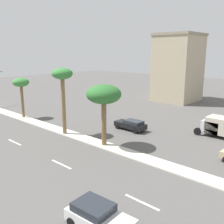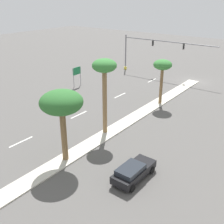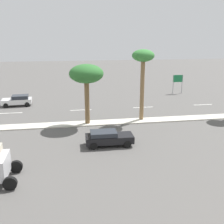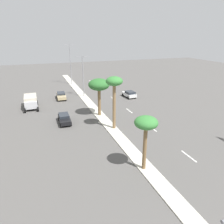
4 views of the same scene
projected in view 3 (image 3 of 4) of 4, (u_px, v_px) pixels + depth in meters
The scene contains 11 objects.
ground_plane at pixel (108, 123), 30.77m from camera, with size 160.00×160.00×0.00m, color #565451.
median_curb at pixel (34, 126), 29.47m from camera, with size 1.80×72.98×0.12m, color beige.
lane_stripe_leading at pixel (203, 105), 38.82m from camera, with size 0.20×2.80×0.01m, color silver.
lane_stripe_center at pixel (143, 107), 37.41m from camera, with size 0.20×2.80×0.01m, color silver.
lane_stripe_rear at pixel (81, 110), 36.05m from camera, with size 0.20×2.80×0.01m, color silver.
lane_stripe_near at pixel (11, 113), 34.63m from camera, with size 0.20×2.80×0.01m, color silver.
directional_road_sign at pixel (178, 80), 45.85m from camera, with size 0.10×1.74×3.16m.
palm_tree_near at pixel (143, 61), 29.92m from camera, with size 2.48×2.48×8.02m.
palm_tree_inboard at pixel (86, 75), 28.87m from camera, with size 3.69×3.69×6.55m.
sedan_black_outboard at pixel (108, 138), 24.28m from camera, with size 1.92×4.29×1.35m.
sedan_white_front at pixel (18, 100), 38.11m from camera, with size 2.22×4.11×1.49m.
Camera 3 is at (-28.95, 32.74, 9.56)m, focal length 43.39 mm.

